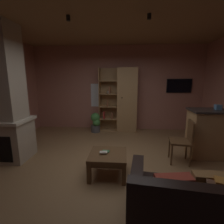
% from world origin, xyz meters
% --- Properties ---
extents(floor, '(5.75, 5.29, 0.02)m').
position_xyz_m(floor, '(0.00, 0.00, -0.01)').
color(floor, olive).
rests_on(floor, ground).
extents(wall_back, '(5.87, 0.06, 2.85)m').
position_xyz_m(wall_back, '(0.00, 2.67, 1.43)').
color(wall_back, '#AD7060').
rests_on(wall_back, ground).
extents(ceiling, '(5.75, 5.29, 0.02)m').
position_xyz_m(ceiling, '(0.00, 0.00, 2.86)').
color(ceiling, '#8E6B47').
extents(window_pane_back, '(0.60, 0.01, 0.80)m').
position_xyz_m(window_pane_back, '(-0.61, 2.64, 1.19)').
color(window_pane_back, white).
extents(stone_fireplace, '(1.05, 0.77, 2.85)m').
position_xyz_m(stone_fireplace, '(-2.32, 0.16, 1.29)').
color(stone_fireplace, tan).
rests_on(stone_fireplace, ground).
extents(bookshelf_cabinet, '(1.25, 0.41, 2.11)m').
position_xyz_m(bookshelf_cabinet, '(0.26, 2.40, 1.05)').
color(bookshelf_cabinet, '#A87F51').
rests_on(bookshelf_cabinet, ground).
extents(kitchen_bar_counter, '(1.36, 0.62, 1.09)m').
position_xyz_m(kitchen_bar_counter, '(2.42, 0.63, 0.55)').
color(kitchen_bar_counter, '#A87F51').
rests_on(kitchen_bar_counter, ground).
extents(tissue_box, '(0.13, 0.13, 0.11)m').
position_xyz_m(tissue_box, '(2.34, 0.66, 1.14)').
color(tissue_box, '#598CBF').
rests_on(tissue_box, kitchen_bar_counter).
extents(leather_couch, '(1.58, 1.11, 0.84)m').
position_xyz_m(leather_couch, '(1.10, -1.45, 0.30)').
color(leather_couch, black).
rests_on(leather_couch, ground).
extents(coffee_table, '(0.67, 0.65, 0.42)m').
position_xyz_m(coffee_table, '(-0.02, -0.32, 0.34)').
color(coffee_table, brown).
rests_on(coffee_table, ground).
extents(table_book_0, '(0.14, 0.10, 0.02)m').
position_xyz_m(table_book_0, '(-0.07, -0.26, 0.43)').
color(table_book_0, '#387247').
rests_on(table_book_0, coffee_table).
extents(table_book_1, '(0.15, 0.10, 0.02)m').
position_xyz_m(table_book_1, '(-0.10, -0.35, 0.45)').
color(table_book_1, beige).
rests_on(table_book_1, coffee_table).
extents(dining_chair, '(0.47, 0.47, 0.92)m').
position_xyz_m(dining_chair, '(1.53, 0.27, 0.53)').
color(dining_chair, brown).
rests_on(dining_chair, ground).
extents(potted_floor_plant, '(0.32, 0.33, 0.65)m').
position_xyz_m(potted_floor_plant, '(-0.68, 2.17, 0.33)').
color(potted_floor_plant, '#4C4C51').
rests_on(potted_floor_plant, ground).
extents(wall_mounted_tv, '(0.81, 0.06, 0.45)m').
position_xyz_m(wall_mounted_tv, '(2.07, 2.61, 1.53)').
color(wall_mounted_tv, black).
extents(track_light_spot_1, '(0.07, 0.07, 0.09)m').
position_xyz_m(track_light_spot_1, '(-0.71, -0.09, 2.78)').
color(track_light_spot_1, black).
extents(track_light_spot_2, '(0.07, 0.07, 0.09)m').
position_xyz_m(track_light_spot_2, '(0.66, -0.06, 2.78)').
color(track_light_spot_2, black).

